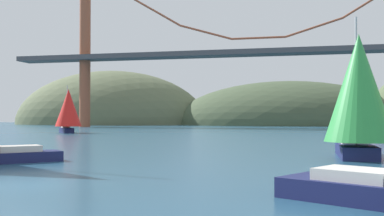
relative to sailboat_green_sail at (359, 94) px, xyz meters
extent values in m
plane|color=navy|center=(-13.83, -14.45, -4.03)|extent=(360.00, 360.00, 0.00)
ellipsoid|color=#5B6647|center=(-68.83, 120.55, -4.03)|extent=(68.21, 44.00, 36.86)
ellipsoid|color=#425138|center=(-8.83, 120.55, -4.03)|extent=(73.42, 44.00, 27.70)
cylinder|color=brown|center=(-58.34, 80.55, 18.00)|extent=(2.80, 2.80, 44.06)
cube|color=#47474C|center=(-13.83, 80.55, 13.74)|extent=(125.01, 6.00, 1.20)
cylinder|color=brown|center=(-39.26, 80.55, 24.82)|extent=(12.97, 0.50, 8.04)
cylinder|color=brown|center=(-26.55, 80.55, 19.11)|extent=(12.86, 0.50, 4.28)
cylinder|color=brown|center=(-13.83, 80.55, 17.21)|extent=(12.72, 0.50, 0.50)
cylinder|color=brown|center=(-1.11, 80.55, 19.11)|extent=(12.86, 0.50, 4.28)
cylinder|color=brown|center=(11.60, 80.55, 24.82)|extent=(12.97, 0.50, 8.04)
cube|color=#191E4C|center=(0.00, 1.93, -3.62)|extent=(2.17, 6.75, 0.82)
cube|color=beige|center=(0.00, 3.14, -3.03)|extent=(1.64, 2.16, 0.36)
cylinder|color=#B2B2B7|center=(0.00, 1.25, 0.92)|extent=(0.14, 0.14, 8.25)
cone|color=green|center=(0.00, -0.23, 0.40)|extent=(4.21, 4.21, 6.62)
cube|color=#191E4C|center=(-41.42, 39.82, -3.63)|extent=(4.86, 5.66, 0.80)
cube|color=beige|center=(-42.07, 40.68, -3.05)|extent=(2.08, 2.22, 0.36)
cylinder|color=#B2B2B7|center=(-41.05, 39.35, 0.24)|extent=(0.14, 0.14, 6.95)
cone|color=red|center=(-40.25, 38.31, 0.06)|extent=(5.87, 5.87, 5.98)
cube|color=beige|center=(-19.43, -6.24, -3.25)|extent=(2.60, 2.64, 0.36)
cone|color=pink|center=(5.61, 32.38, -0.17)|extent=(4.82, 4.82, 5.60)
cube|color=beige|center=(-1.68, -15.06, -3.19)|extent=(2.82, 2.59, 0.36)
camera|label=1|loc=(-3.24, -30.52, -1.38)|focal=43.97mm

